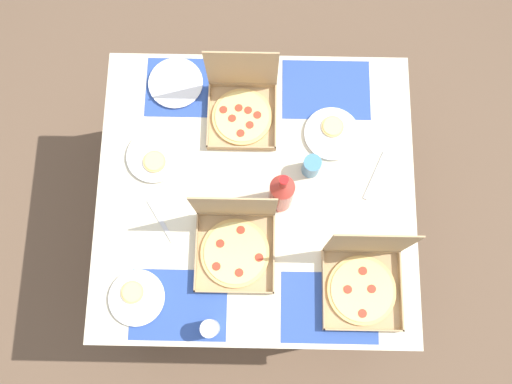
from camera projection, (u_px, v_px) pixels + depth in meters
ground_plane at (256, 224)px, 2.74m from camera, size 6.00×6.00×0.00m
dining_table at (256, 198)px, 2.14m from camera, size 1.25×1.17×0.73m
placemat_near_left at (179, 305)px, 1.94m from camera, size 0.36×0.26×0.00m
placemat_near_right at (329, 308)px, 1.94m from camera, size 0.36×0.26×0.00m
placemat_far_left at (190, 87)px, 2.14m from camera, size 0.36×0.26×0.00m
placemat_far_right at (326, 90)px, 2.14m from camera, size 0.36×0.26×0.00m
pizza_box_center at (242, 107)px, 2.07m from camera, size 0.28×0.28×0.31m
pizza_box_edge_far at (235, 243)px, 1.94m from camera, size 0.30×0.30×0.33m
pizza_box_corner_left at (363, 280)px, 1.91m from camera, size 0.29×0.31×0.33m
plate_middle at (136, 297)px, 1.94m from camera, size 0.21×0.21×0.03m
plate_near_left at (332, 133)px, 2.08m from camera, size 0.22×0.22×0.03m
plate_far_left at (155, 157)px, 2.06m from camera, size 0.22×0.22×0.03m
plate_far_right at (176, 83)px, 2.14m from camera, size 0.22×0.22×0.02m
soda_bottle at (281, 193)px, 1.90m from camera, size 0.09×0.09×0.32m
cup_clear_right at (311, 166)px, 2.01m from camera, size 0.07×0.07×0.10m
cup_red at (210, 328)px, 1.87m from camera, size 0.06×0.06×0.10m
knife_by_far_right at (375, 176)px, 2.05m from camera, size 0.10×0.20×0.00m
fork_by_far_left at (161, 221)px, 2.01m from camera, size 0.12×0.17×0.00m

